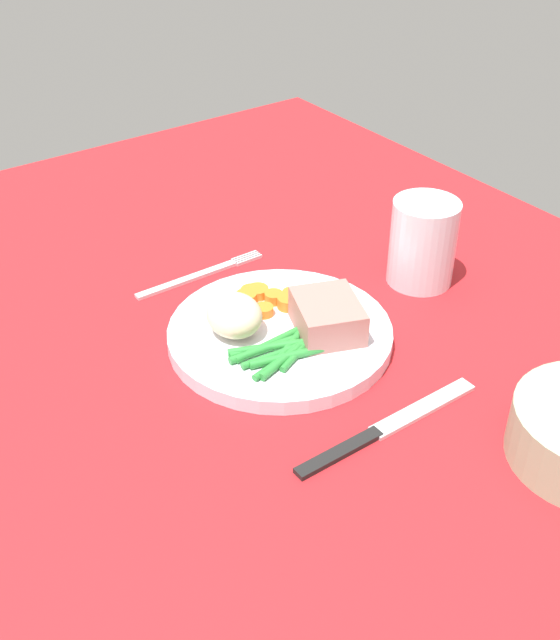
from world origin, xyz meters
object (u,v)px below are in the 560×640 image
object	(u,v)px
fork	(200,275)
water_glass	(422,248)
dinner_plate	(280,334)
meat_portion	(327,316)
knife	(384,429)

from	to	relation	value
fork	water_glass	world-z (taller)	water_glass
dinner_plate	meat_portion	world-z (taller)	meat_portion
fork	meat_portion	bearing A→B (deg)	10.70
dinner_plate	knife	xyz separation A→B (cm)	(16.43, -0.29, -0.60)
meat_portion	fork	xyz separation A→B (cm)	(-18.82, -3.90, -3.15)
meat_portion	water_glass	xyz separation A→B (cm)	(-3.38, 16.34, 0.87)
meat_portion	fork	size ratio (longest dim) A/B	0.45
fork	knife	distance (cm)	32.13
knife	dinner_plate	bearing A→B (deg)	-179.76
fork	water_glass	distance (cm)	25.78
meat_portion	water_glass	distance (cm)	16.71
dinner_plate	water_glass	distance (cm)	20.28
meat_portion	knife	xyz separation A→B (cm)	(13.30, -3.93, -3.15)
meat_portion	fork	world-z (taller)	meat_portion
fork	water_glass	bearing A→B (deg)	51.65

